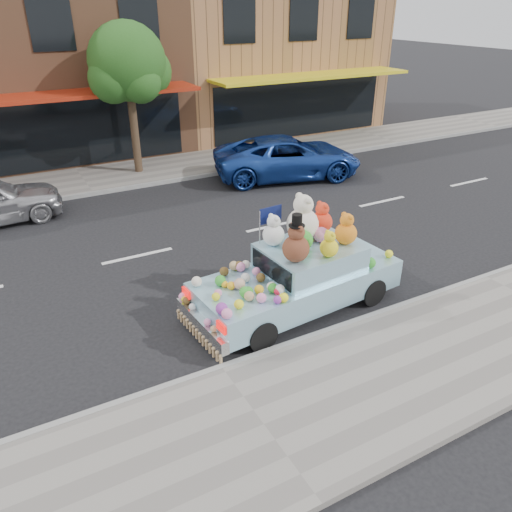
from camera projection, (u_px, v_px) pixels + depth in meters
ground at (138, 256)px, 12.56m from camera, size 120.00×120.00×0.00m
near_sidewalk at (264, 427)px, 7.46m from camera, size 60.00×3.00×0.12m
far_sidewalk at (84, 181)px, 17.62m from camera, size 60.00×3.00×0.12m
near_kerb at (221, 369)px, 8.63m from camera, size 60.00×0.12×0.13m
far_kerb at (93, 194)px, 16.44m from camera, size 60.00×0.12×0.13m
storefront_mid at (42, 58)px, 20.25m from camera, size 10.00×9.80×7.30m
storefront_right at (258, 48)px, 24.50m from camera, size 10.00×9.80×7.30m
street_tree at (128, 68)px, 16.85m from camera, size 3.00×2.70×5.22m
car_blue at (288, 157)px, 17.87m from camera, size 5.70×3.72×1.46m
art_car at (299, 272)px, 10.15m from camera, size 4.61×2.10×2.32m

